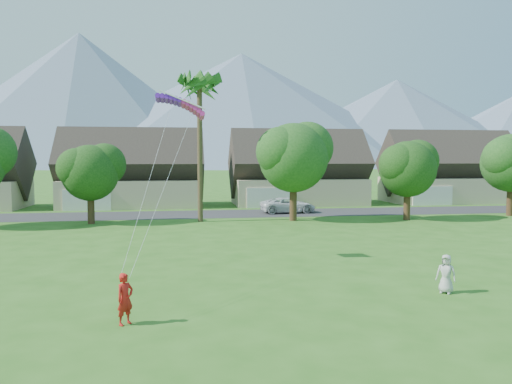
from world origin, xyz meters
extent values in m
plane|color=#2D6019|center=(0.00, 0.00, 0.00)|extent=(500.00, 500.00, 0.00)
cube|color=#2D2D30|center=(0.00, 34.00, 0.01)|extent=(90.00, 7.00, 0.01)
imported|color=red|center=(-5.50, 2.45, 0.86)|extent=(0.73, 0.73, 1.71)
imported|color=#B3B3AE|center=(6.94, 4.42, 0.79)|extent=(0.91, 0.88, 1.58)
imported|color=silver|center=(6.86, 34.00, 0.76)|extent=(5.62, 2.88, 1.52)
cone|color=slate|center=(-55.00, 260.00, 35.00)|extent=(190.00, 190.00, 70.00)
cone|color=slate|center=(30.00, 260.00, 31.00)|extent=(240.00, 240.00, 62.00)
cone|color=slate|center=(120.00, 260.00, 25.00)|extent=(200.00, 200.00, 50.00)
cube|color=beige|center=(-9.00, 43.00, 1.50)|extent=(15.00, 8.00, 3.00)
cube|color=#382D28|center=(-9.00, 43.00, 4.79)|extent=(15.75, 8.15, 8.15)
cube|color=silver|center=(-13.20, 38.94, 1.10)|extent=(4.80, 0.12, 2.20)
cube|color=beige|center=(10.00, 43.00, 1.50)|extent=(15.00, 8.00, 3.00)
cube|color=#382D28|center=(10.00, 43.00, 4.79)|extent=(15.75, 8.15, 8.15)
cube|color=silver|center=(5.80, 38.94, 1.10)|extent=(4.80, 0.12, 2.20)
cube|color=beige|center=(29.00, 43.00, 1.50)|extent=(15.00, 8.00, 3.00)
cube|color=#382D28|center=(29.00, 43.00, 4.79)|extent=(15.75, 8.15, 8.15)
cube|color=silver|center=(24.80, 38.94, 1.10)|extent=(4.80, 0.12, 2.20)
cylinder|color=#47301C|center=(-11.00, 28.50, 1.09)|extent=(0.56, 0.56, 2.18)
sphere|color=#214916|center=(-11.00, 28.50, 4.22)|extent=(4.62, 4.62, 4.62)
cylinder|color=#47301C|center=(6.00, 28.00, 1.41)|extent=(0.62, 0.62, 2.82)
sphere|color=#214916|center=(6.00, 28.00, 5.46)|extent=(5.98, 5.98, 5.98)
cylinder|color=#47301C|center=(16.00, 27.00, 1.15)|extent=(0.58, 0.58, 2.30)
sphere|color=#214916|center=(16.00, 27.00, 4.46)|extent=(4.90, 4.90, 4.90)
cylinder|color=#47301C|center=(27.00, 28.50, 1.28)|extent=(0.60, 0.60, 2.56)
sphere|color=#214916|center=(27.00, 28.50, 4.96)|extent=(5.44, 5.44, 5.44)
cylinder|color=#4C3D26|center=(-2.00, 28.50, 6.00)|extent=(0.44, 0.44, 12.00)
sphere|color=#286021|center=(-2.00, 28.50, 12.30)|extent=(3.00, 3.00, 3.00)
cube|color=#6E1BD0|center=(-4.20, 11.97, 8.28)|extent=(1.35, 1.07, 0.50)
cube|color=#D8288F|center=(-2.91, 11.97, 8.28)|extent=(1.35, 1.07, 0.50)
camera|label=1|loc=(-3.66, -14.09, 5.50)|focal=35.00mm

